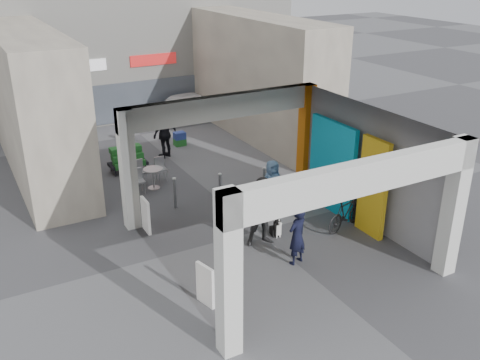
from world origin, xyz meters
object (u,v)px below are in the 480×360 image
bicycle_front (299,193)px  bicycle_rear (346,213)px  man_elderly (272,183)px  cafe_set (148,178)px  white_van (193,105)px  produce_stand (128,162)px  man_crates (165,133)px  man_with_dog (297,236)px  man_back_turned (264,212)px  border_collie (276,228)px

bicycle_front → bicycle_rear: bicycle_rear is taller
man_elderly → bicycle_rear: bearing=-66.0°
cafe_set → white_van: bearing=54.9°
produce_stand → man_crates: size_ratio=0.70×
man_with_dog → man_back_turned: bearing=-95.3°
bicycle_front → white_van: bearing=13.5°
man_crates → bicycle_front: 6.46m
man_back_turned → bicycle_front: size_ratio=1.09×
man_back_turned → man_elderly: (1.45, 1.94, -0.22)m
man_elderly → white_van: (1.75, 9.87, -0.09)m
man_crates → cafe_set: bearing=33.9°
bicycle_front → produce_stand: bearing=53.7°
man_back_turned → man_crates: size_ratio=1.02×
produce_stand → man_back_turned: man_back_turned is taller
bicycle_front → cafe_set: bearing=62.5°
white_van → man_back_turned: bearing=159.0°
produce_stand → man_back_turned: (1.57, -6.89, 0.62)m
cafe_set → man_elderly: man_elderly is taller
produce_stand → man_back_turned: bearing=-93.0°
man_elderly → man_crates: size_ratio=0.79×
cafe_set → produce_stand: size_ratio=1.03×
border_collie → man_with_dog: (-0.31, -1.42, 0.53)m
cafe_set → man_elderly: (2.86, -3.31, 0.45)m
border_collie → man_elderly: size_ratio=0.41×
man_crates → bicycle_rear: size_ratio=1.20×
border_collie → man_crates: (-0.37, 7.38, 0.71)m
white_van → man_crates: bearing=138.4°
man_crates → bicycle_front: bearing=85.6°
bicycle_rear → white_van: 12.20m
border_collie → bicycle_front: (1.61, 1.26, 0.22)m
man_elderly → man_crates: (-1.30, 5.65, 0.20)m
man_back_turned → produce_stand: bearing=115.9°
man_with_dog → man_elderly: man_with_dog is taller
border_collie → bicycle_front: size_ratio=0.35×
man_crates → bicycle_front: man_crates is taller
border_collie → cafe_set: bearing=122.2°
man_with_dog → man_crates: 8.81m
produce_stand → border_collie: (2.10, -6.69, -0.11)m
produce_stand → cafe_set: bearing=-100.2°
cafe_set → border_collie: 5.41m
man_back_turned → bicycle_rear: bearing=4.6°
bicycle_front → white_van: size_ratio=0.46×
produce_stand → bicycle_rear: 8.32m
man_crates → white_van: size_ratio=0.49×
produce_stand → man_elderly: man_elderly is taller
white_van → border_collie: bearing=161.3°
man_crates → white_van: (3.05, 4.22, -0.30)m
produce_stand → man_crates: 1.96m
produce_stand → man_crates: (1.73, 0.70, 0.60)m
man_elderly → bicycle_rear: size_ratio=0.95×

